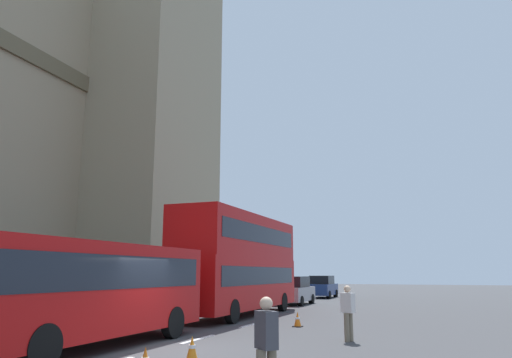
{
  "coord_description": "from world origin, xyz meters",
  "views": [
    {
      "loc": [
        -11.98,
        -7.3,
        2.08
      ],
      "look_at": [
        15.25,
        3.06,
        7.92
      ],
      "focal_mm": 32.94,
      "sensor_mm": 36.0,
      "label": 1
    }
  ],
  "objects_px": {
    "double_decker_bus": "(240,260)",
    "traffic_cone_east": "(298,319)",
    "sedan_trailing": "(323,287)",
    "pedestrian_near_cones": "(266,346)",
    "traffic_cone_middle": "(192,349)",
    "pedestrian_by_kerb": "(348,311)",
    "sedan_lead": "(294,291)"
  },
  "relations": [
    {
      "from": "double_decker_bus",
      "to": "traffic_cone_east",
      "type": "bearing_deg",
      "value": -132.19
    },
    {
      "from": "double_decker_bus",
      "to": "sedan_trailing",
      "type": "height_order",
      "value": "double_decker_bus"
    },
    {
      "from": "double_decker_bus",
      "to": "pedestrian_near_cones",
      "type": "bearing_deg",
      "value": -155.66
    },
    {
      "from": "traffic_cone_middle",
      "to": "pedestrian_by_kerb",
      "type": "relative_size",
      "value": 0.34
    },
    {
      "from": "traffic_cone_middle",
      "to": "pedestrian_near_cones",
      "type": "height_order",
      "value": "pedestrian_near_cones"
    },
    {
      "from": "double_decker_bus",
      "to": "sedan_lead",
      "type": "relative_size",
      "value": 2.47
    },
    {
      "from": "pedestrian_by_kerb",
      "to": "traffic_cone_east",
      "type": "bearing_deg",
      "value": 37.88
    },
    {
      "from": "traffic_cone_middle",
      "to": "pedestrian_by_kerb",
      "type": "xyz_separation_m",
      "value": [
        4.63,
        -2.97,
        0.63
      ]
    },
    {
      "from": "double_decker_bus",
      "to": "sedan_lead",
      "type": "height_order",
      "value": "double_decker_bus"
    },
    {
      "from": "double_decker_bus",
      "to": "sedan_lead",
      "type": "distance_m",
      "value": 9.2
    },
    {
      "from": "double_decker_bus",
      "to": "sedan_lead",
      "type": "xyz_separation_m",
      "value": [
        9.02,
        -0.2,
        -1.8
      ]
    },
    {
      "from": "sedan_trailing",
      "to": "pedestrian_by_kerb",
      "type": "relative_size",
      "value": 2.6
    },
    {
      "from": "sedan_trailing",
      "to": "sedan_lead",
      "type": "bearing_deg",
      "value": -178.72
    },
    {
      "from": "pedestrian_near_cones",
      "to": "double_decker_bus",
      "type": "bearing_deg",
      "value": 24.34
    },
    {
      "from": "sedan_lead",
      "to": "pedestrian_near_cones",
      "type": "relative_size",
      "value": 2.6
    },
    {
      "from": "double_decker_bus",
      "to": "pedestrian_by_kerb",
      "type": "distance_m",
      "value": 9.75
    },
    {
      "from": "sedan_trailing",
      "to": "traffic_cone_middle",
      "type": "relative_size",
      "value": 7.59
    },
    {
      "from": "traffic_cone_east",
      "to": "pedestrian_near_cones",
      "type": "relative_size",
      "value": 0.34
    },
    {
      "from": "double_decker_bus",
      "to": "pedestrian_by_kerb",
      "type": "relative_size",
      "value": 6.42
    },
    {
      "from": "double_decker_bus",
      "to": "traffic_cone_middle",
      "type": "distance_m",
      "value": 12.37
    },
    {
      "from": "traffic_cone_middle",
      "to": "traffic_cone_east",
      "type": "bearing_deg",
      "value": -2.76
    },
    {
      "from": "traffic_cone_middle",
      "to": "traffic_cone_east",
      "type": "distance_m",
      "value": 7.96
    },
    {
      "from": "sedan_lead",
      "to": "sedan_trailing",
      "type": "relative_size",
      "value": 1.0
    },
    {
      "from": "pedestrian_near_cones",
      "to": "pedestrian_by_kerb",
      "type": "bearing_deg",
      "value": 0.02
    },
    {
      "from": "double_decker_bus",
      "to": "sedan_trailing",
      "type": "relative_size",
      "value": 2.47
    },
    {
      "from": "sedan_trailing",
      "to": "pedestrian_near_cones",
      "type": "height_order",
      "value": "sedan_trailing"
    },
    {
      "from": "double_decker_bus",
      "to": "traffic_cone_east",
      "type": "distance_m",
      "value": 5.92
    },
    {
      "from": "sedan_lead",
      "to": "traffic_cone_middle",
      "type": "height_order",
      "value": "sedan_lead"
    },
    {
      "from": "traffic_cone_middle",
      "to": "pedestrian_near_cones",
      "type": "xyz_separation_m",
      "value": [
        -3.0,
        -2.98,
        0.63
      ]
    },
    {
      "from": "pedestrian_near_cones",
      "to": "pedestrian_by_kerb",
      "type": "height_order",
      "value": "same"
    },
    {
      "from": "sedan_lead",
      "to": "traffic_cone_middle",
      "type": "distance_m",
      "value": 20.89
    },
    {
      "from": "double_decker_bus",
      "to": "sedan_trailing",
      "type": "bearing_deg",
      "value": 0.04
    }
  ]
}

